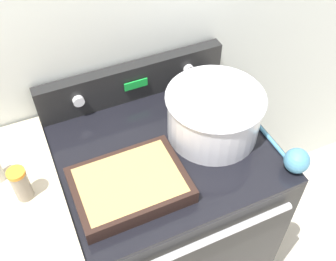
# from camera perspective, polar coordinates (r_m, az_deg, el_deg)

# --- Properties ---
(kitchen_wall) EXTENTS (8.00, 0.05, 2.50)m
(kitchen_wall) POSITION_cam_1_polar(r_m,az_deg,el_deg) (1.40, -6.63, 15.71)
(kitchen_wall) COLOR silver
(kitchen_wall) RESTS_ON ground_plane
(stove_range) EXTENTS (0.72, 0.66, 0.95)m
(stove_range) POSITION_cam_1_polar(r_m,az_deg,el_deg) (1.73, -0.40, -12.84)
(stove_range) COLOR black
(stove_range) RESTS_ON ground_plane
(control_panel) EXTENTS (0.72, 0.07, 0.15)m
(control_panel) POSITION_cam_1_polar(r_m,az_deg,el_deg) (1.48, -5.10, 7.16)
(control_panel) COLOR black
(control_panel) RESTS_ON stove_range
(mixing_bowl) EXTENTS (0.33, 0.33, 0.17)m
(mixing_bowl) POSITION_cam_1_polar(r_m,az_deg,el_deg) (1.33, 6.70, 2.61)
(mixing_bowl) COLOR silver
(mixing_bowl) RESTS_ON stove_range
(casserole_dish) EXTENTS (0.34, 0.25, 0.05)m
(casserole_dish) POSITION_cam_1_polar(r_m,az_deg,el_deg) (1.21, -5.56, -7.80)
(casserole_dish) COLOR black
(casserole_dish) RESTS_ON stove_range
(ladle) EXTENTS (0.08, 0.33, 0.08)m
(ladle) POSITION_cam_1_polar(r_m,az_deg,el_deg) (1.32, 17.84, -3.89)
(ladle) COLOR teal
(ladle) RESTS_ON stove_range
(spice_jar_orange_cap) EXTENTS (0.05, 0.05, 0.12)m
(spice_jar_orange_cap) POSITION_cam_1_polar(r_m,az_deg,el_deg) (1.24, -20.59, -7.27)
(spice_jar_orange_cap) COLOR gray
(spice_jar_orange_cap) RESTS_ON side_counter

